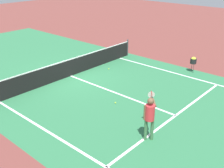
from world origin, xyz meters
TOP-DOWN VIEW (x-y plane):
  - ground_plane at (0.00, 0.00)m, footprint 60.00×60.00m
  - court_surface_inbounds at (0.00, 0.00)m, footprint 10.62×24.40m
  - line_sideline_left at (-4.11, -5.95)m, footprint 0.10×11.89m
  - line_sideline_right at (4.11, -5.95)m, footprint 0.10×11.89m
  - line_service_near at (0.00, -6.40)m, footprint 8.22×0.10m
  - line_center_service at (0.00, -3.20)m, footprint 0.10×6.40m
  - net at (0.00, 0.00)m, footprint 9.86×0.09m
  - player_near at (-2.07, -6.50)m, footprint 1.04×0.74m
  - ball_hopper at (4.93, -4.62)m, footprint 0.34×0.34m
  - tennis_ball_mid_court at (-0.81, -3.90)m, footprint 0.07×0.07m
  - tennis_ball_near_net at (2.12, -0.85)m, footprint 0.07×0.07m

SIDE VIEW (x-z plane):
  - ground_plane at x=0.00m, z-range 0.00..0.00m
  - court_surface_inbounds at x=0.00m, z-range 0.00..0.00m
  - line_sideline_left at x=-4.11m, z-range 0.00..0.01m
  - line_sideline_right at x=4.11m, z-range 0.00..0.01m
  - line_service_near at x=0.00m, z-range 0.00..0.01m
  - line_center_service at x=0.00m, z-range 0.00..0.01m
  - tennis_ball_mid_court at x=-0.81m, z-range 0.00..0.07m
  - tennis_ball_near_net at x=2.12m, z-range 0.00..0.07m
  - net at x=0.00m, z-range -0.04..1.03m
  - ball_hopper at x=4.93m, z-range 0.24..1.11m
  - player_near at x=-2.07m, z-range 0.19..1.79m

